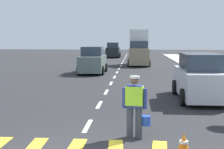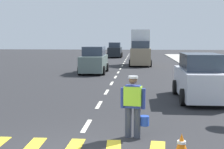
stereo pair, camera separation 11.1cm
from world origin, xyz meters
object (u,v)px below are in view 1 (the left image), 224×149
Objects in this scene: delivery_truck at (139,49)px; car_parked_curbside at (200,78)px; car_oncoming_second at (93,61)px; traffic_cone_near at (184,144)px; road_worker at (135,103)px; car_oncoming_third at (113,50)px.

delivery_truck is 17.46m from car_parked_curbside.
car_parked_curbside is at bearing -58.74° from car_oncoming_second.
delivery_truck is at bearing 91.91° from traffic_cone_near.
car_parked_curbside is at bearing 62.69° from road_worker.
delivery_truck is 13.40m from car_oncoming_third.
traffic_cone_near is 0.12× the size of car_parked_curbside.
car_oncoming_third reaches higher than car_oncoming_second.
traffic_cone_near is 0.11× the size of delivery_truck.
road_worker is at bearing -117.31° from car_parked_curbside.
delivery_truck is at bearing -74.74° from car_oncoming_third.
car_oncoming_second is 20.18m from car_oncoming_third.
delivery_truck is at bearing 63.54° from car_oncoming_second.
car_oncoming_third is (-3.52, 12.91, -0.62)m from delivery_truck.
delivery_truck reaches higher than car_oncoming_second.
car_oncoming_second reaches higher than traffic_cone_near.
delivery_truck reaches higher than traffic_cone_near.
car_parked_curbside is (6.07, -10.00, -0.02)m from car_oncoming_second.
car_oncoming_second is 1.00× the size of car_oncoming_third.
traffic_cone_near is at bearing -75.03° from car_oncoming_second.
road_worker is at bearing -84.87° from car_oncoming_third.
traffic_cone_near is 36.95m from car_oncoming_third.
car_oncoming_second is at bearing 121.26° from car_parked_curbside.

